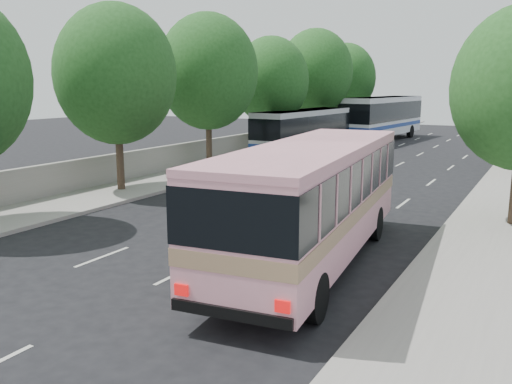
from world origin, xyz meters
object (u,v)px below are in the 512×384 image
Objects in this scene: pink_bus at (313,191)px; white_pickup at (298,167)px; tour_coach_front at (304,128)px; tour_coach_rear at (383,114)px; pink_taxi at (239,187)px.

white_pickup is (-5.92, 12.04, -1.31)m from pink_bus.
tour_coach_front is (-10.22, 22.36, -0.15)m from pink_bus.
tour_coach_rear is at bearing 85.81° from tour_coach_front.
tour_coach_front is (-4.30, 10.32, 1.16)m from white_pickup.
white_pickup is (0.00, 6.20, 0.07)m from pink_taxi.
pink_taxi is 30.78m from tour_coach_rear.
tour_coach_front is at bearing 111.03° from white_pickup.
pink_taxi is at bearing -80.21° from tour_coach_rear.
tour_coach_rear reaches higher than tour_coach_front.
tour_coach_rear is (-2.50, 24.44, 1.57)m from white_pickup.
white_pickup is 0.43× the size of tour_coach_rear.
pink_taxi is 0.41× the size of tour_coach_front.
pink_taxi is 17.11m from tour_coach_front.
white_pickup is at bearing -79.04° from tour_coach_rear.
tour_coach_rear reaches higher than pink_bus.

